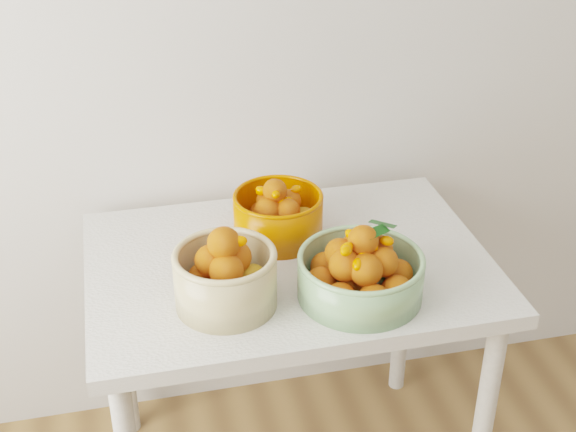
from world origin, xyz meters
name	(u,v)px	position (x,y,z in m)	size (l,w,h in m)	color
table	(289,291)	(-0.19, 1.60, 0.65)	(1.00, 0.70, 0.75)	silver
bowl_cream	(226,276)	(-0.37, 1.45, 0.83)	(0.29, 0.29, 0.20)	tan
bowl_green	(361,272)	(-0.06, 1.41, 0.82)	(0.35, 0.35, 0.19)	#84B079
bowl_orange	(278,215)	(-0.19, 1.71, 0.82)	(0.30, 0.30, 0.17)	#CD4D00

